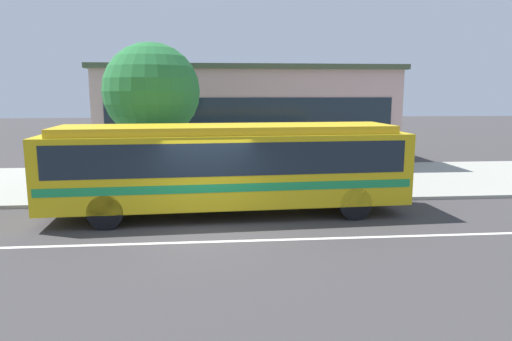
% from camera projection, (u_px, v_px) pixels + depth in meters
% --- Properties ---
extents(ground_plane, '(120.00, 120.00, 0.00)m').
position_uv_depth(ground_plane, '(209.00, 233.00, 12.75)').
color(ground_plane, '#3B3939').
extents(sidewalk_slab, '(60.00, 8.00, 0.12)m').
position_uv_depth(sidewalk_slab, '(210.00, 181.00, 19.84)').
color(sidewalk_slab, '#9C9C90').
rests_on(sidewalk_slab, ground_plane).
extents(lane_stripe_center, '(56.00, 0.16, 0.01)m').
position_uv_depth(lane_stripe_center, '(208.00, 242.00, 11.96)').
color(lane_stripe_center, silver).
rests_on(lane_stripe_center, ground_plane).
extents(transit_bus, '(11.13, 3.05, 2.82)m').
position_uv_depth(transit_bus, '(228.00, 163.00, 14.38)').
color(transit_bus, gold).
rests_on(transit_bus, ground_plane).
extents(pedestrian_waiting_near_sign, '(0.45, 0.45, 1.61)m').
position_uv_depth(pedestrian_waiting_near_sign, '(144.00, 169.00, 16.81)').
color(pedestrian_waiting_near_sign, '#726355').
rests_on(pedestrian_waiting_near_sign, sidewalk_slab).
extents(street_tree_near_stop, '(3.60, 3.60, 5.53)m').
position_uv_depth(street_tree_near_stop, '(152.00, 92.00, 17.37)').
color(street_tree_near_stop, brown).
rests_on(street_tree_near_stop, sidewalk_slab).
extents(station_building, '(15.05, 8.81, 5.12)m').
position_uv_depth(station_building, '(245.00, 115.00, 25.87)').
color(station_building, '#B89794').
rests_on(station_building, ground_plane).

